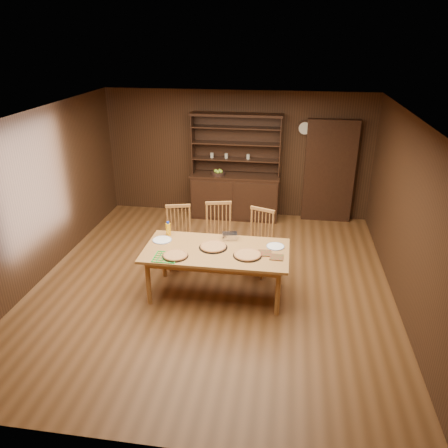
% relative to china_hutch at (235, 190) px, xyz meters
% --- Properties ---
extents(floor, '(6.00, 6.00, 0.00)m').
position_rel_china_hutch_xyz_m(floor, '(0.00, -2.75, -0.60)').
color(floor, brown).
rests_on(floor, ground).
extents(room_shell, '(6.00, 6.00, 6.00)m').
position_rel_china_hutch_xyz_m(room_shell, '(0.00, -2.75, 0.98)').
color(room_shell, silver).
rests_on(room_shell, floor).
extents(china_hutch, '(1.84, 0.52, 2.17)m').
position_rel_china_hutch_xyz_m(china_hutch, '(0.00, 0.00, 0.00)').
color(china_hutch, black).
rests_on(china_hutch, floor).
extents(doorway, '(1.00, 0.18, 2.10)m').
position_rel_china_hutch_xyz_m(doorway, '(1.90, 0.15, 0.45)').
color(doorway, black).
rests_on(doorway, floor).
extents(wall_clock, '(0.30, 0.05, 0.30)m').
position_rel_china_hutch_xyz_m(wall_clock, '(1.35, 0.20, 1.30)').
color(wall_clock, black).
rests_on(wall_clock, room_shell).
extents(dining_table, '(2.10, 1.05, 0.75)m').
position_rel_china_hutch_xyz_m(dining_table, '(0.11, -3.03, 0.08)').
color(dining_table, '#AD6F3C').
rests_on(dining_table, floor).
extents(chair_left, '(0.52, 0.50, 1.05)m').
position_rel_china_hutch_xyz_m(chair_left, '(-0.66, -2.20, -0.04)').
color(chair_left, '#9D6535').
rests_on(chair_left, floor).
extents(chair_center, '(0.54, 0.52, 1.10)m').
position_rel_china_hutch_xyz_m(chair_center, '(-0.00, -2.11, -0.01)').
color(chair_center, '#9D6535').
rests_on(chair_center, floor).
extents(chair_right, '(0.56, 0.55, 1.08)m').
position_rel_china_hutch_xyz_m(chair_right, '(0.67, -2.22, -0.02)').
color(chair_right, '#9D6535').
rests_on(chair_right, floor).
extents(pizza_left, '(0.37, 0.37, 0.04)m').
position_rel_china_hutch_xyz_m(pizza_left, '(-0.43, -3.32, 0.17)').
color(pizza_left, black).
rests_on(pizza_left, dining_table).
extents(pizza_right, '(0.41, 0.41, 0.04)m').
position_rel_china_hutch_xyz_m(pizza_right, '(0.57, -3.15, 0.17)').
color(pizza_right, black).
rests_on(pizza_right, dining_table).
extents(pizza_center, '(0.42, 0.42, 0.04)m').
position_rel_china_hutch_xyz_m(pizza_center, '(0.05, -2.98, 0.17)').
color(pizza_center, black).
rests_on(pizza_center, dining_table).
extents(cooling_rack, '(0.42, 0.42, 0.01)m').
position_rel_china_hutch_xyz_m(cooling_rack, '(-0.55, -3.37, 0.16)').
color(cooling_rack, green).
rests_on(cooling_rack, dining_table).
extents(plate_left, '(0.29, 0.29, 0.02)m').
position_rel_china_hutch_xyz_m(plate_left, '(-0.76, -2.85, 0.16)').
color(plate_left, white).
rests_on(plate_left, dining_table).
extents(plate_right, '(0.27, 0.27, 0.02)m').
position_rel_china_hutch_xyz_m(plate_right, '(0.95, -2.81, 0.16)').
color(plate_right, white).
rests_on(plate_right, dining_table).
extents(foil_dish, '(0.25, 0.20, 0.09)m').
position_rel_china_hutch_xyz_m(foil_dish, '(0.25, -2.63, 0.20)').
color(foil_dish, white).
rests_on(foil_dish, dining_table).
extents(juice_bottle, '(0.08, 0.08, 0.23)m').
position_rel_china_hutch_xyz_m(juice_bottle, '(-0.71, -2.65, 0.26)').
color(juice_bottle, '#FFAC0D').
rests_on(juice_bottle, dining_table).
extents(pot_holder_a, '(0.19, 0.19, 0.01)m').
position_rel_china_hutch_xyz_m(pot_holder_a, '(0.98, -3.15, 0.16)').
color(pot_holder_a, maroon).
rests_on(pot_holder_a, dining_table).
extents(pot_holder_b, '(0.20, 0.20, 0.01)m').
position_rel_china_hutch_xyz_m(pot_holder_b, '(0.81, -3.05, 0.16)').
color(pot_holder_b, maroon).
rests_on(pot_holder_b, dining_table).
extents(fruit_bowl, '(0.28, 0.28, 0.12)m').
position_rel_china_hutch_xyz_m(fruit_bowl, '(-0.35, -0.07, 0.39)').
color(fruit_bowl, black).
rests_on(fruit_bowl, china_hutch).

